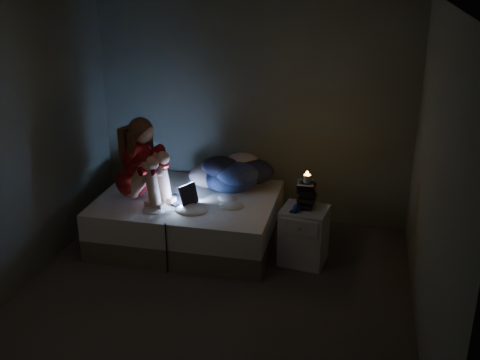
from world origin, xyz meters
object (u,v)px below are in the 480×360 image
(laptop, at_px, (178,191))
(phone, at_px, (297,211))
(bed, at_px, (189,219))
(woman, at_px, (132,158))
(nightstand, at_px, (304,235))
(candle, at_px, (307,180))

(laptop, height_order, phone, laptop)
(phone, bearing_deg, bed, 176.93)
(woman, relative_size, nightstand, 1.55)
(laptop, bearing_deg, phone, 19.21)
(nightstand, height_order, candle, candle)
(laptop, height_order, nightstand, laptop)
(bed, xyz_separation_m, phone, (1.21, -0.28, 0.34))
(woman, distance_m, laptop, 0.59)
(laptop, bearing_deg, bed, 96.81)
(laptop, distance_m, candle, 1.35)
(nightstand, bearing_deg, phone, -123.56)
(candle, relative_size, phone, 0.57)
(nightstand, bearing_deg, laptop, -173.53)
(laptop, xyz_separation_m, nightstand, (1.33, -0.04, -0.34))
(woman, distance_m, phone, 1.79)
(bed, distance_m, nightstand, 1.30)
(laptop, relative_size, candle, 4.33)
(laptop, xyz_separation_m, phone, (1.26, -0.13, -0.04))
(candle, bearing_deg, phone, -118.50)
(woman, xyz_separation_m, phone, (1.75, -0.12, -0.38))
(woman, bearing_deg, nightstand, 17.29)
(bed, height_order, woman, woman)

